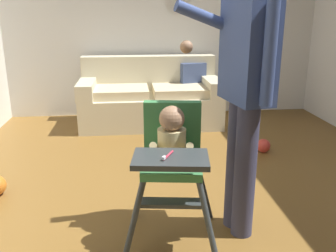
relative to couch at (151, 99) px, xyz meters
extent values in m
cube|color=brown|center=(0.21, -2.42, -0.38)|extent=(5.91, 7.41, 0.10)
cube|color=silver|center=(0.21, 0.52, 0.95)|extent=(5.11, 0.06, 2.56)
cube|color=beige|center=(-0.01, -0.06, -0.13)|extent=(1.78, 0.84, 0.40)
cube|color=beige|center=(-0.01, 0.27, 0.30)|extent=(1.78, 0.22, 0.46)
cube|color=beige|center=(-0.81, -0.06, 0.17)|extent=(0.20, 0.84, 0.20)
cube|color=beige|center=(0.79, -0.06, 0.17)|extent=(0.20, 0.84, 0.20)
cube|color=beige|center=(-0.38, -0.11, 0.12)|extent=(0.68, 0.60, 0.11)
cube|color=beige|center=(0.37, -0.11, 0.12)|extent=(0.68, 0.60, 0.11)
cube|color=#3D4C75|center=(0.58, 0.14, 0.27)|extent=(0.35, 0.18, 0.34)
cylinder|color=#313739|center=(-0.28, -2.86, -0.08)|extent=(0.18, 0.15, 0.51)
cylinder|color=#313739|center=(0.15, -2.92, -0.08)|extent=(0.15, 0.18, 0.51)
cylinder|color=#313739|center=(-0.22, -2.42, -0.08)|extent=(0.15, 0.18, 0.51)
cylinder|color=#313739|center=(0.22, -2.48, -0.08)|extent=(0.18, 0.15, 0.51)
cube|color=#387B46|center=(-0.03, -2.67, 0.19)|extent=(0.41, 0.41, 0.05)
cube|color=#387B46|center=(-0.01, -2.52, 0.39)|extent=(0.37, 0.12, 0.35)
cube|color=#313739|center=(-0.07, -2.96, 0.35)|extent=(0.43, 0.31, 0.03)
cube|color=#313739|center=(-0.05, -2.78, -0.01)|extent=(0.41, 0.15, 0.02)
cylinder|color=#D9C486|center=(-0.04, -2.69, 0.32)|extent=(0.19, 0.19, 0.22)
sphere|color=#997051|center=(-0.04, -2.70, 0.50)|extent=(0.15, 0.15, 0.15)
cylinder|color=#D9C486|center=(-0.15, -2.71, 0.34)|extent=(0.06, 0.15, 0.10)
cylinder|color=#D9C486|center=(0.06, -2.74, 0.34)|extent=(0.06, 0.15, 0.10)
cylinder|color=#CC384C|center=(-0.09, -2.95, 0.38)|extent=(0.07, 0.12, 0.01)
cube|color=white|center=(-0.11, -3.01, 0.38)|extent=(0.02, 0.03, 0.02)
cylinder|color=#393A55|center=(0.42, -2.53, 0.12)|extent=(0.14, 0.14, 0.90)
cylinder|color=#393A55|center=(0.44, -2.64, 0.12)|extent=(0.14, 0.14, 0.90)
cube|color=#36487B|center=(0.43, -2.59, 0.88)|extent=(0.27, 0.43, 0.62)
cylinder|color=#36487B|center=(0.23, -2.44, 1.05)|extent=(0.48, 0.15, 0.23)
sphere|color=#997051|center=(0.08, -2.47, 0.89)|extent=(0.08, 0.08, 0.08)
cylinder|color=#36487B|center=(0.47, -2.82, 0.88)|extent=(0.07, 0.07, 0.56)
sphere|color=#D13D33|center=(1.11, -1.21, -0.26)|extent=(0.15, 0.15, 0.15)
camera|label=1|loc=(-0.28, -4.75, 1.10)|focal=39.60mm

